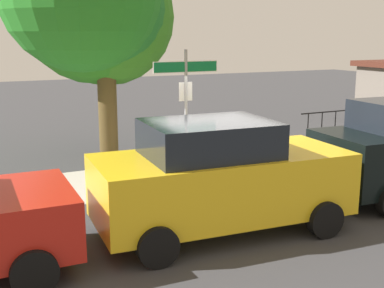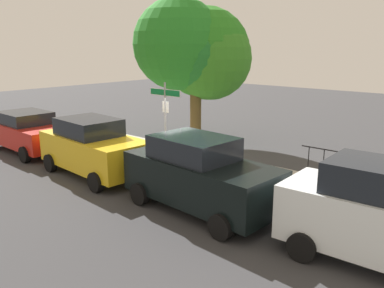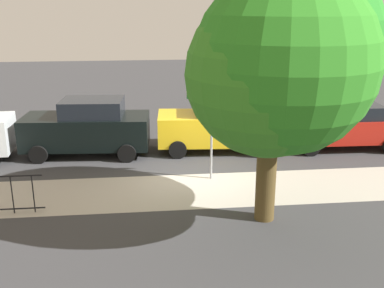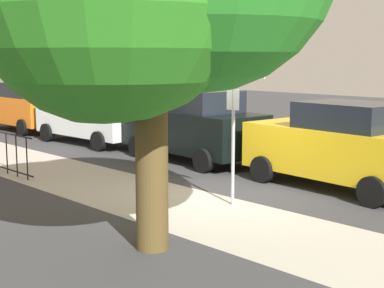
% 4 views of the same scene
% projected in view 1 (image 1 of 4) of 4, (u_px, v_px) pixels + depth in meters
% --- Properties ---
extents(ground_plane, '(60.00, 60.00, 0.00)m').
position_uv_depth(ground_plane, '(215.00, 185.00, 11.53)').
color(ground_plane, '#38383A').
extents(sidewalk_strip, '(24.00, 2.60, 0.00)m').
position_uv_depth(sidewalk_strip, '(257.00, 163.00, 13.53)').
color(sidewalk_strip, '#B1A99D').
rests_on(sidewalk_strip, ground_plane).
extents(street_sign, '(1.56, 0.07, 3.08)m').
position_uv_depth(street_sign, '(186.00, 92.00, 11.20)').
color(street_sign, '#9EA0A5').
rests_on(street_sign, ground_plane).
extents(shade_tree, '(4.83, 5.12, 6.50)m').
position_uv_depth(shade_tree, '(95.00, 5.00, 13.09)').
color(shade_tree, brown).
rests_on(shade_tree, ground_plane).
extents(car_yellow, '(4.51, 2.29, 1.98)m').
position_uv_depth(car_yellow, '(220.00, 177.00, 8.63)').
color(car_yellow, yellow).
rests_on(car_yellow, ground_plane).
extents(iron_fence, '(3.77, 0.04, 1.07)m').
position_uv_depth(iron_fence, '(348.00, 125.00, 16.04)').
color(iron_fence, black).
rests_on(iron_fence, ground_plane).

